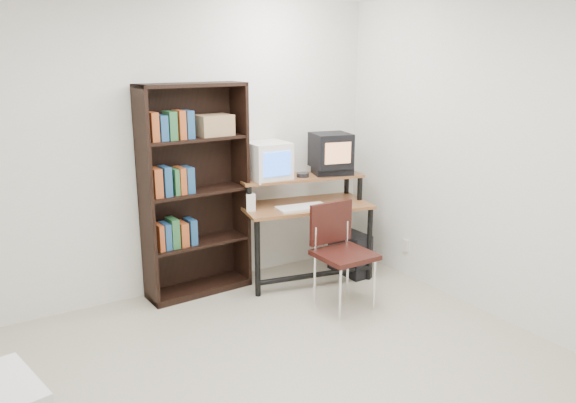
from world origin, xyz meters
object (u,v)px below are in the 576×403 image
crt_monitor (267,161)px  school_chair (339,244)px  pc_tower (350,253)px  crt_tv (331,150)px  computer_desk (304,208)px  bookshelf (193,189)px

crt_monitor → school_chair: 1.07m
pc_tower → crt_tv: bearing=122.3°
computer_desk → school_chair: computer_desk is taller
bookshelf → crt_tv: bearing=-12.3°
crt_tv → bookshelf: 1.36m
crt_monitor → bookshelf: (-0.72, 0.05, -0.19)m
computer_desk → pc_tower: (0.43, -0.16, -0.48)m
crt_tv → school_chair: crt_tv is taller
computer_desk → school_chair: bearing=-86.3°
school_chair → bookshelf: bearing=134.3°
crt_tv → pc_tower: 1.03m
crt_tv → computer_desk: bearing=-163.0°
crt_monitor → pc_tower: crt_monitor is taller
pc_tower → bookshelf: 1.67m
crt_tv → bookshelf: bearing=-176.4°
pc_tower → school_chair: school_chair is taller
pc_tower → computer_desk: bearing=158.4°
computer_desk → crt_monitor: crt_monitor is taller
computer_desk → bookshelf: 1.07m
pc_tower → school_chair: (-0.52, -0.52, 0.34)m
crt_tv → school_chair: bearing=-107.0°
crt_monitor → bookshelf: size_ratio=0.20×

